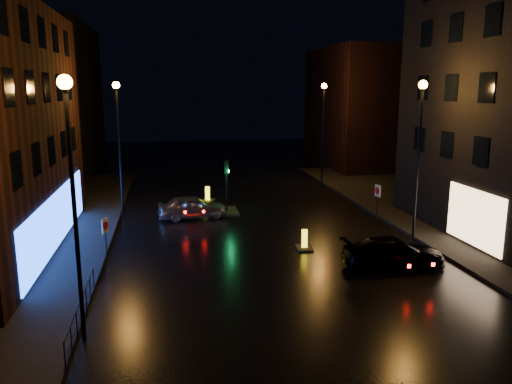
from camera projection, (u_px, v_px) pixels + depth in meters
ground at (301, 297)px, 19.45m from camera, size 120.00×120.00×0.00m
pavement_right at (493, 224)px, 29.57m from camera, size 12.00×44.00×0.15m
building_far_left at (51, 98)px, 48.96m from camera, size 8.00×16.00×14.00m
building_far_right at (360, 108)px, 51.65m from camera, size 8.00×14.00×12.00m
street_lamp_lnear at (71, 170)px, 15.03m from camera, size 0.44×0.44×8.37m
street_lamp_lfar at (118, 129)px, 30.44m from camera, size 0.44×0.44×8.37m
street_lamp_rnear at (420, 136)px, 25.45m from camera, size 0.44×0.44×8.37m
street_lamp_rfar at (323, 118)px, 40.86m from camera, size 0.44×0.44×8.37m
traffic_signal at (227, 205)px, 32.62m from camera, size 1.40×2.40×3.45m
guard_railing at (81, 305)px, 16.94m from camera, size 0.05×6.04×1.00m
silver_hatchback at (192, 207)px, 31.09m from camera, size 4.38×2.18×1.44m
dark_sedan at (394, 253)px, 22.60m from camera, size 4.67×1.93×1.35m
bollard_near at (304, 245)px, 25.20m from camera, size 0.88×1.22×1.00m
bollard_far at (208, 198)px, 35.75m from camera, size 1.21×1.45×1.09m
road_sign_left at (105, 229)px, 23.20m from camera, size 0.25×0.47×2.06m
road_sign_right at (377, 194)px, 30.36m from camera, size 0.17×0.54×2.23m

